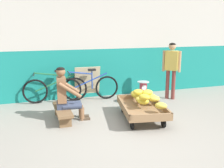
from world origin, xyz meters
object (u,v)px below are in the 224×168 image
vendor_seated (66,94)px  weighing_scale (143,87)px  bicycle_near_left (55,89)px  plastic_crate (143,98)px  sign_board (87,82)px  customer_adult (171,65)px  bicycle_far_left (88,88)px  low_bench (62,111)px  banana_cart (142,108)px

vendor_seated → weighing_scale: vendor_seated is taller
bicycle_near_left → weighing_scale: bearing=-22.2°
plastic_crate → weighing_scale: size_ratio=1.20×
sign_board → bicycle_near_left: bearing=-169.3°
plastic_crate → customer_adult: (0.92, 0.23, 0.80)m
bicycle_far_left → customer_adult: (2.17, -0.53, 0.60)m
low_bench → plastic_crate: plastic_crate is taller
bicycle_far_left → sign_board: bearing=83.2°
plastic_crate → bicycle_far_left: bicycle_far_left is taller
banana_cart → weighing_scale: (0.48, 0.98, 0.21)m
low_bench → weighing_scale: bearing=14.2°
bicycle_near_left → low_bench: bearing=-89.6°
low_bench → sign_board: sign_board is taller
bicycle_near_left → customer_adult: customer_adult is taller
low_bench → bicycle_far_left: 1.55m
low_bench → vendor_seated: size_ratio=0.97×
banana_cart → customer_adult: bearing=40.9°
vendor_seated → sign_board: 1.76m
banana_cart → weighing_scale: 1.12m
bicycle_near_left → bicycle_far_left: size_ratio=1.00×
bicycle_far_left → sign_board: 0.28m
vendor_seated → customer_adult: customer_adult is taller
banana_cart → bicycle_far_left: bearing=113.9°
bicycle_near_left → customer_adult: bearing=-11.8°
plastic_crate → bicycle_far_left: size_ratio=0.22×
low_bench → vendor_seated: 0.38m
banana_cart → plastic_crate: 1.10m
vendor_seated → bicycle_far_left: (0.76, 1.30, -0.21)m
low_bench → bicycle_far_left: bearing=56.7°
bicycle_near_left → banana_cart: bearing=-48.5°
vendor_seated → bicycle_near_left: size_ratio=0.69×
customer_adult → vendor_seated: bearing=-165.3°
low_bench → vendor_seated: bearing=-4.5°
customer_adult → low_bench: bearing=-165.9°
customer_adult → bicycle_near_left: bearing=168.2°
banana_cart → vendor_seated: bearing=163.8°
bicycle_near_left → bicycle_far_left: bearing=-6.6°
sign_board → bicycle_far_left: bearing=-96.8°
low_bench → vendor_seated: (0.09, -0.01, 0.37)m
bicycle_near_left → customer_adult: size_ratio=1.08×
bicycle_far_left → weighing_scale: bearing=-31.3°
banana_cart → vendor_seated: size_ratio=1.37×
banana_cart → bicycle_near_left: size_ratio=0.94×
banana_cart → weighing_scale: bearing=63.9°
vendor_seated → sign_board: bearing=63.1°
bicycle_far_left → sign_board: size_ratio=1.88×
low_bench → customer_adult: size_ratio=0.72×
vendor_seated → bicycle_far_left: size_ratio=0.69×
vendor_seated → plastic_crate: size_ratio=3.17×
weighing_scale → bicycle_near_left: size_ratio=0.18×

